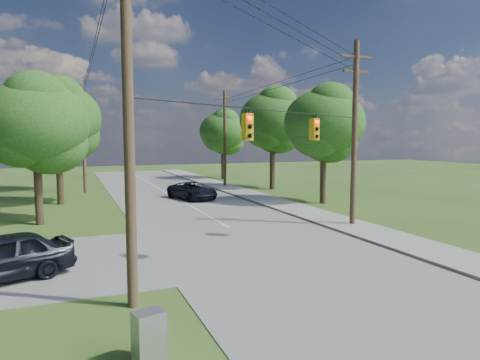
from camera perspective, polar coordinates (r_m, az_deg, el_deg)
name	(u,v)px	position (r m, az deg, el deg)	size (l,w,h in m)	color
ground	(276,291)	(14.68, 4.88, -14.49)	(140.00, 140.00, 0.00)	#31531B
main_road	(267,249)	(19.81, 3.58, -9.12)	(10.00, 100.00, 0.03)	gray
sidewalk_east	(385,235)	(23.38, 18.72, -7.02)	(2.60, 100.00, 0.12)	#9C9992
pole_sw	(128,96)	(12.88, -14.72, 10.74)	(2.00, 0.32, 12.00)	brown
pole_ne	(355,131)	(25.32, 15.03, 6.35)	(2.00, 0.32, 10.50)	brown
pole_north_e	(225,138)	(44.94, -2.05, 5.65)	(2.00, 0.32, 10.00)	brown
pole_north_w	(84,138)	(42.34, -20.14, 5.33)	(2.00, 0.32, 10.00)	brown
power_lines	(211,66)	(25.42, -3.87, 14.87)	(13.93, 29.62, 4.93)	black
traffic_signals	(285,128)	(18.91, 5.96, 6.94)	(4.91, 3.27, 1.05)	#EEAD0E
tree_w_near	(35,123)	(27.40, -25.63, 6.87)	(6.00, 6.00, 8.40)	#443322
tree_w_mid	(57,118)	(35.37, -23.16, 7.61)	(6.40, 6.40, 9.22)	#443322
tree_w_far	(38,126)	(45.43, -25.37, 6.54)	(6.00, 6.00, 8.73)	#443322
tree_e_near	(324,123)	(33.69, 11.14, 7.51)	(6.20, 6.20, 8.81)	#443322
tree_e_mid	(273,120)	(42.68, 4.38, 8.03)	(6.60, 6.60, 9.64)	#443322
tree_e_far	(223,132)	(53.35, -2.31, 6.48)	(5.80, 5.80, 8.32)	#443322
car_main_north	(192,191)	(35.64, -6.39, -1.43)	(2.33, 5.06, 1.41)	black
control_cabinet	(149,338)	(10.34, -12.04, -19.86)	(0.67, 0.48, 1.20)	#939698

